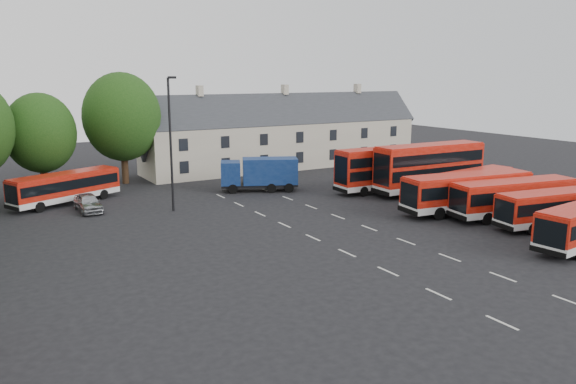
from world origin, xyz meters
name	(u,v)px	position (x,y,z in m)	size (l,w,h in m)	color
ground	(329,245)	(0.00, 0.00, 0.00)	(140.00, 140.00, 0.00)	black
lane_markings	(342,233)	(2.50, 2.00, 0.01)	(5.15, 33.80, 0.01)	beige
terrace_houses	(285,136)	(14.00, 30.00, 3.86)	(35.70, 7.13, 10.06)	beige
bus_row_b	(556,205)	(17.15, -4.81, 1.67)	(10.05, 3.76, 2.78)	silver
bus_row_c	(514,195)	(16.85, -1.33, 1.82)	(10.99, 4.26, 3.03)	silver
bus_row_d	(467,189)	(15.00, 1.80, 1.95)	(11.72, 4.11, 3.24)	silver
bus_row_e	(471,183)	(18.70, 4.62, 1.66)	(9.98, 3.39, 2.77)	silver
bus_dd_south	(429,165)	(17.90, 9.13, 2.70)	(11.65, 3.02, 4.75)	silver
bus_dd_north	(385,166)	(14.94, 12.09, 2.44)	(10.50, 2.72, 4.28)	silver
bus_north	(65,185)	(-13.05, 21.97, 1.67)	(9.87, 5.99, 2.77)	silver
box_truck	(260,173)	(4.39, 18.25, 1.82)	(7.71, 5.18, 3.24)	black
silver_car	(88,203)	(-11.96, 18.06, 0.75)	(1.77, 4.41, 1.50)	#9FA2A6
lamppost	(171,141)	(-5.75, 14.62, 5.92)	(0.76, 0.52, 11.10)	black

